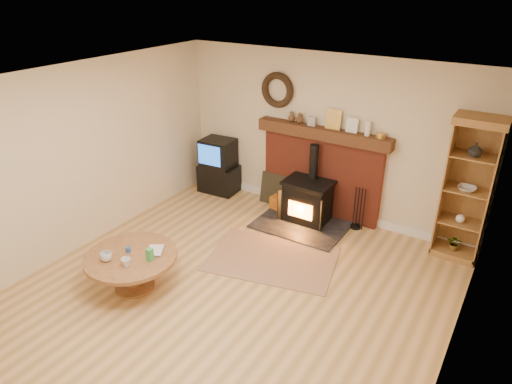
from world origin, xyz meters
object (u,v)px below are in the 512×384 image
Objects in this scene: tv_unit at (219,167)px; coffee_table at (131,261)px; wood_stove at (307,203)px; curio_cabinet at (467,190)px.

coffee_table is (0.79, -2.91, -0.08)m from tv_unit.
tv_unit is 0.87× the size of coffee_table.
coffee_table is (-1.08, -2.71, 0.05)m from wood_stove.
curio_cabinet is 4.49m from coffee_table.
tv_unit is at bearing 173.99° from wood_stove.
coffee_table is (-3.29, -2.99, -0.62)m from curio_cabinet.
curio_cabinet reaches higher than tv_unit.
wood_stove is 2.92m from coffee_table.
curio_cabinet is at bearing 1.23° from tv_unit.
tv_unit reaches higher than coffee_table.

